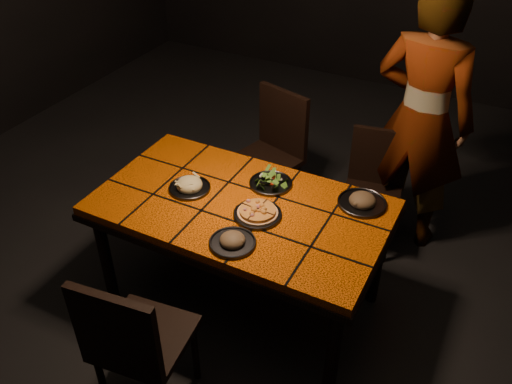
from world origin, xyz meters
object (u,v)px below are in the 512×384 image
at_px(diner, 421,119).
at_px(plate_pizza, 258,213).
at_px(chair_far_left, 273,147).
at_px(chair_near, 133,340).
at_px(plate_pasta, 190,186).
at_px(dining_table, 241,215).
at_px(chair_far_right, 374,182).

height_order(diner, plate_pizza, diner).
distance_m(chair_far_left, diner, 1.03).
bearing_deg(chair_near, plate_pasta, -81.41).
height_order(dining_table, chair_near, chair_near).
bearing_deg(chair_far_right, chair_near, -117.21).
distance_m(dining_table, chair_far_right, 1.08).
distance_m(dining_table, diner, 1.34).
bearing_deg(plate_pasta, chair_far_right, 48.99).
xyz_separation_m(dining_table, chair_far_right, (0.50, 0.94, -0.20)).
xyz_separation_m(chair_far_right, plate_pizza, (-0.37, -0.99, 0.29)).
distance_m(chair_far_left, plate_pizza, 1.08).
xyz_separation_m(chair_far_left, plate_pasta, (-0.07, -0.95, 0.23)).
height_order(chair_near, plate_pasta, chair_near).
bearing_deg(plate_pasta, chair_near, -74.57).
bearing_deg(diner, chair_far_left, 19.56).
bearing_deg(plate_pizza, plate_pasta, 175.27).
bearing_deg(diner, chair_near, 77.14).
distance_m(dining_table, plate_pasta, 0.34).
bearing_deg(plate_pasta, diner, 48.00).
bearing_deg(chair_far_left, plate_pasta, -78.37).
xyz_separation_m(chair_near, plate_pasta, (-0.24, 0.88, 0.24)).
relative_size(chair_near, chair_far_left, 0.98).
relative_size(chair_far_right, plate_pasta, 3.45).
relative_size(dining_table, plate_pasta, 6.76).
relative_size(chair_near, diner, 0.51).
xyz_separation_m(chair_near, chair_far_left, (-0.17, 1.82, 0.01)).
distance_m(chair_near, chair_far_left, 1.83).
height_order(dining_table, plate_pasta, plate_pasta).
relative_size(chair_far_left, diner, 0.52).
xyz_separation_m(dining_table, chair_near, (-0.08, -0.89, -0.14)).
distance_m(chair_near, plate_pizza, 0.90).
relative_size(dining_table, chair_near, 1.75).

